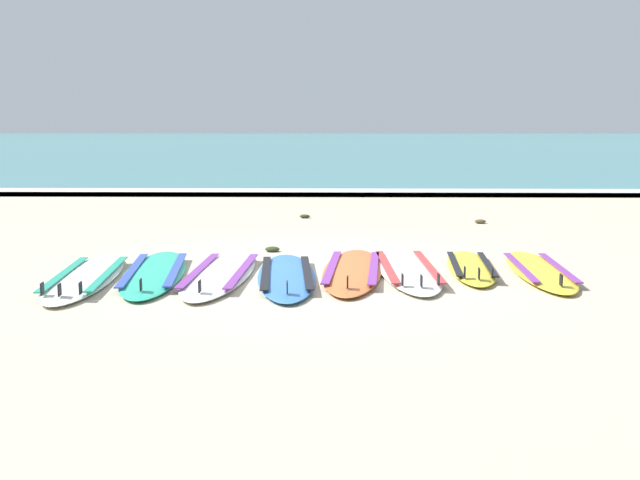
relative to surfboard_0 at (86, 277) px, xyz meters
The scene contains 14 objects.
ground_plane 2.46m from the surfboard_0, 11.27° to the left, with size 80.00×80.00×0.00m, color #C1B599.
sea 38.26m from the surfboard_0, 86.38° to the left, with size 80.00×60.00×0.10m, color teal.
wave_foam_strip 8.90m from the surfboard_0, 74.27° to the left, with size 80.00×0.77×0.11m, color white.
surfboard_0 is the anchor object (origin of this frame).
surfboard_1 0.69m from the surfboard_0, 18.59° to the left, with size 0.90×2.56×0.18m.
surfboard_2 1.38m from the surfboard_0, ahead, with size 0.74×2.59×0.18m.
surfboard_3 2.07m from the surfboard_0, ahead, with size 0.76×2.43×0.18m.
surfboard_4 2.79m from the surfboard_0, ahead, with size 0.82×2.55×0.18m.
surfboard_5 3.39m from the surfboard_0, ahead, with size 0.71×2.53×0.18m.
surfboard_6 4.11m from the surfboard_0, ahead, with size 0.65×2.01×0.18m.
surfboard_7 4.80m from the surfboard_0, ahead, with size 0.66×2.28×0.18m.
seaweed_clump_near_shoreline 6.51m from the surfboard_0, 41.08° to the left, with size 0.18×0.14×0.06m, color #4C4228.
seaweed_clump_mid_sand 5.29m from the surfboard_0, 66.82° to the left, with size 0.17×0.14×0.06m, color #2D381E.
seaweed_clump_by_the_boards 2.46m from the surfboard_0, 43.26° to the left, with size 0.18×0.15×0.06m, color #2D381E.
Camera 1 is at (0.14, -7.94, 1.66)m, focal length 41.65 mm.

